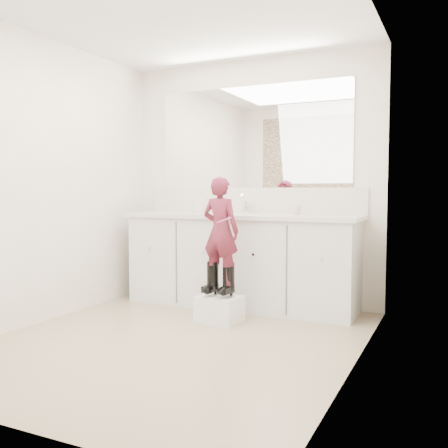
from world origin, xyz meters
The scene contains 19 objects.
floor centered at (0.00, 0.00, 0.00)m, with size 3.00×3.00×0.00m, color #91805E.
ceiling centered at (0.00, 0.00, 2.40)m, with size 3.00×3.00×0.00m, color white.
wall_back centered at (0.00, 1.50, 1.20)m, with size 2.60×2.60×0.00m, color beige.
wall_front centered at (0.00, -1.50, 1.20)m, with size 2.60×2.60×0.00m, color beige.
wall_left centered at (-1.30, 0.00, 1.20)m, with size 3.00×3.00×0.00m, color beige.
wall_right centered at (1.30, 0.00, 1.20)m, with size 3.00×3.00×0.00m, color beige.
vanity_cabinet centered at (0.00, 1.23, 0.42)m, with size 2.20×0.55×0.85m, color silver.
countertop centered at (0.00, 1.21, 0.87)m, with size 2.28×0.58×0.04m, color beige.
backsplash centered at (0.00, 1.49, 1.02)m, with size 2.28×0.03×0.25m, color beige.
mirror centered at (0.00, 1.49, 1.64)m, with size 2.00×0.02×1.00m, color white.
dot_panel centered at (0.00, -1.49, 1.65)m, with size 2.00×0.01×1.20m, color #472819.
faucet centered at (0.00, 1.38, 0.94)m, with size 0.08×0.08×0.10m, color silver.
cup centered at (0.53, 1.28, 0.94)m, with size 0.10×0.10×0.09m, color beige.
soap_bottle centered at (-0.43, 1.23, 0.99)m, with size 0.09×0.09×0.20m, color beige.
step_stool centered at (0.07, 0.62, 0.11)m, with size 0.35×0.29×0.22m, color white.
boot_left centered at (-0.01, 0.64, 0.36)m, with size 0.11×0.19×0.29m, color black, non-canonical shape.
boot_right centered at (0.14, 0.64, 0.36)m, with size 0.11×0.19×0.29m, color black, non-canonical shape.
toddler centered at (0.07, 0.64, 0.77)m, with size 0.33×0.22×0.91m, color #9F314A.
toothbrush centered at (0.14, 0.56, 0.87)m, with size 0.01×0.01×0.14m, color #E759A8.
Camera 1 is at (1.87, -3.13, 1.12)m, focal length 40.00 mm.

